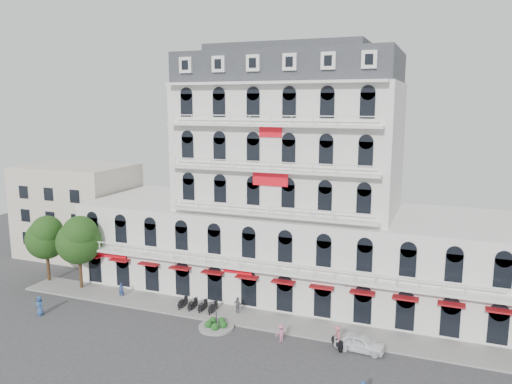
% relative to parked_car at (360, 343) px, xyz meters
% --- Properties ---
extents(ground, '(120.00, 120.00, 0.00)m').
position_rel_parked_car_xyz_m(ground, '(-9.76, -6.52, -0.71)').
color(ground, '#38383A').
rests_on(ground, ground).
extents(sidewalk, '(53.00, 4.00, 0.16)m').
position_rel_parked_car_xyz_m(sidewalk, '(-9.76, 2.48, -0.63)').
color(sidewalk, gray).
rests_on(sidewalk, ground).
extents(main_building, '(45.00, 15.00, 25.80)m').
position_rel_parked_car_xyz_m(main_building, '(-9.76, 11.48, 9.26)').
color(main_building, silver).
rests_on(main_building, ground).
extents(flank_building_west, '(14.00, 10.00, 12.00)m').
position_rel_parked_car_xyz_m(flank_building_west, '(-39.76, 13.48, 5.29)').
color(flank_building_west, beige).
rests_on(flank_building_west, ground).
extents(traffic_island, '(3.20, 3.20, 1.60)m').
position_rel_parked_car_xyz_m(traffic_island, '(-12.76, -0.52, -0.45)').
color(traffic_island, gray).
rests_on(traffic_island, ground).
extents(parked_scooter_row, '(4.40, 1.80, 1.10)m').
position_rel_parked_car_xyz_m(parked_scooter_row, '(-16.11, 2.28, -0.71)').
color(parked_scooter_row, black).
rests_on(parked_scooter_row, ground).
extents(tree_west_outer, '(4.50, 4.48, 7.76)m').
position_rel_parked_car_xyz_m(tree_west_outer, '(-35.71, 3.46, 4.64)').
color(tree_west_outer, '#382314').
rests_on(tree_west_outer, ground).
extents(tree_west_inner, '(4.76, 4.76, 8.25)m').
position_rel_parked_car_xyz_m(tree_west_inner, '(-30.71, 2.96, 4.98)').
color(tree_west_inner, '#382314').
rests_on(tree_west_inner, ground).
extents(parked_car, '(4.22, 1.88, 1.41)m').
position_rel_parked_car_xyz_m(parked_car, '(0.00, 0.00, 0.00)').
color(parked_car, white).
rests_on(parked_car, ground).
extents(rider_center, '(1.20, 1.41, 2.08)m').
position_rel_parked_car_xyz_m(rider_center, '(-1.79, -0.43, 0.38)').
color(rider_center, black).
rests_on(rider_center, ground).
extents(pedestrian_left, '(1.03, 0.78, 1.90)m').
position_rel_parked_car_xyz_m(pedestrian_left, '(-29.76, -4.02, 0.24)').
color(pedestrian_left, '#2B4A81').
rests_on(pedestrian_left, ground).
extents(pedestrian_mid, '(1.10, 0.76, 1.73)m').
position_rel_parked_car_xyz_m(pedestrian_mid, '(-12.15, 2.98, 0.16)').
color(pedestrian_mid, '#5A5B61').
rests_on(pedestrian_mid, ground).
extents(pedestrian_right, '(1.16, 1.09, 1.57)m').
position_rel_parked_car_xyz_m(pedestrian_right, '(-6.50, -0.86, 0.08)').
color(pedestrian_right, '#C86990').
rests_on(pedestrian_right, ground).
extents(pedestrian_far, '(0.68, 0.58, 1.58)m').
position_rel_parked_car_xyz_m(pedestrian_far, '(-25.12, 2.43, 0.09)').
color(pedestrian_far, navy).
rests_on(pedestrian_far, ground).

